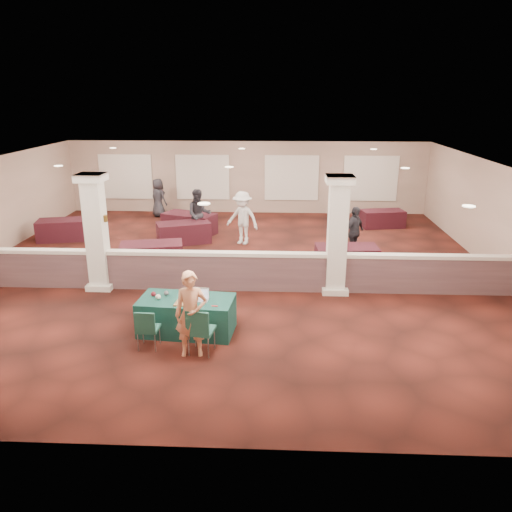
{
  "coord_description": "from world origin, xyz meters",
  "views": [
    {
      "loc": [
        1.43,
        -14.34,
        5.2
      ],
      "look_at": [
        0.86,
        -2.0,
        1.16
      ],
      "focal_mm": 35.0,
      "sensor_mm": 36.0,
      "label": 1
    }
  ],
  "objects_px": {
    "far_table_front_left": "(152,255)",
    "far_table_front_center": "(184,233)",
    "far_table_back_left": "(64,230)",
    "far_table_front_right": "(346,258)",
    "attendee_b": "(242,218)",
    "conf_chair_main": "(200,328)",
    "attendee_a": "(199,214)",
    "far_table_back_center": "(189,224)",
    "attendee_d": "(158,198)",
    "far_table_back_right": "(382,219)",
    "conf_chair_side": "(147,327)",
    "woman": "(191,314)",
    "near_table": "(187,315)",
    "attendee_c": "(354,232)"
  },
  "relations": [
    {
      "from": "far_table_front_left",
      "to": "attendee_a",
      "type": "height_order",
      "value": "attendee_a"
    },
    {
      "from": "attendee_b",
      "to": "far_table_front_right",
      "type": "bearing_deg",
      "value": -13.65
    },
    {
      "from": "far_table_front_left",
      "to": "far_table_front_center",
      "type": "xyz_separation_m",
      "value": [
        0.5,
        2.7,
        -0.01
      ]
    },
    {
      "from": "far_table_back_center",
      "to": "attendee_d",
      "type": "height_order",
      "value": "attendee_d"
    },
    {
      "from": "far_table_back_left",
      "to": "attendee_b",
      "type": "bearing_deg",
      "value": -1.82
    },
    {
      "from": "conf_chair_main",
      "to": "attendee_c",
      "type": "relative_size",
      "value": 0.6
    },
    {
      "from": "near_table",
      "to": "far_table_back_left",
      "type": "relative_size",
      "value": 1.12
    },
    {
      "from": "far_table_front_center",
      "to": "attendee_c",
      "type": "bearing_deg",
      "value": -13.14
    },
    {
      "from": "far_table_front_left",
      "to": "far_table_back_center",
      "type": "distance_m",
      "value": 3.96
    },
    {
      "from": "far_table_front_left",
      "to": "far_table_back_left",
      "type": "xyz_separation_m",
      "value": [
        -4.0,
        2.9,
        -0.0
      ]
    },
    {
      "from": "far_table_back_right",
      "to": "far_table_front_center",
      "type": "bearing_deg",
      "value": -161.13
    },
    {
      "from": "far_table_front_right",
      "to": "far_table_back_right",
      "type": "height_order",
      "value": "far_table_front_right"
    },
    {
      "from": "far_table_back_left",
      "to": "attendee_a",
      "type": "height_order",
      "value": "attendee_a"
    },
    {
      "from": "attendee_d",
      "to": "far_table_back_center",
      "type": "bearing_deg",
      "value": 158.81
    },
    {
      "from": "far_table_front_center",
      "to": "attendee_b",
      "type": "xyz_separation_m",
      "value": [
        2.15,
        -0.01,
        0.57
      ]
    },
    {
      "from": "far_table_back_center",
      "to": "attendee_c",
      "type": "xyz_separation_m",
      "value": [
        5.93,
        -2.61,
        0.45
      ]
    },
    {
      "from": "attendee_b",
      "to": "near_table",
      "type": "bearing_deg",
      "value": -71.38
    },
    {
      "from": "far_table_front_center",
      "to": "attendee_b",
      "type": "relative_size",
      "value": 0.98
    },
    {
      "from": "far_table_front_center",
      "to": "far_table_back_center",
      "type": "distance_m",
      "value": 1.23
    },
    {
      "from": "near_table",
      "to": "far_table_back_right",
      "type": "bearing_deg",
      "value": 62.2
    },
    {
      "from": "far_table_back_left",
      "to": "woman",
      "type": "bearing_deg",
      "value": -53.42
    },
    {
      "from": "conf_chair_main",
      "to": "far_table_front_left",
      "type": "relative_size",
      "value": 0.54
    },
    {
      "from": "attendee_a",
      "to": "far_table_back_left",
      "type": "bearing_deg",
      "value": 173.44
    },
    {
      "from": "woman",
      "to": "attendee_c",
      "type": "height_order",
      "value": "woman"
    },
    {
      "from": "far_table_back_right",
      "to": "attendee_d",
      "type": "relative_size",
      "value": 1.01
    },
    {
      "from": "far_table_back_left",
      "to": "attendee_b",
      "type": "distance_m",
      "value": 6.68
    },
    {
      "from": "far_table_front_right",
      "to": "far_table_back_center",
      "type": "relative_size",
      "value": 0.95
    },
    {
      "from": "far_table_back_left",
      "to": "attendee_c",
      "type": "relative_size",
      "value": 1.1
    },
    {
      "from": "conf_chair_side",
      "to": "far_table_back_left",
      "type": "bearing_deg",
      "value": 124.28
    },
    {
      "from": "far_table_back_left",
      "to": "far_table_front_right",
      "type": "bearing_deg",
      "value": -16.11
    },
    {
      "from": "conf_chair_side",
      "to": "far_table_back_right",
      "type": "xyz_separation_m",
      "value": [
        6.97,
        10.57,
        -0.18
      ]
    },
    {
      "from": "far_table_front_right",
      "to": "attendee_b",
      "type": "height_order",
      "value": "attendee_b"
    },
    {
      "from": "far_table_front_right",
      "to": "far_table_back_left",
      "type": "relative_size",
      "value": 1.0
    },
    {
      "from": "near_table",
      "to": "far_table_front_left",
      "type": "bearing_deg",
      "value": 118.28
    },
    {
      "from": "attendee_a",
      "to": "attendee_d",
      "type": "relative_size",
      "value": 1.12
    },
    {
      "from": "far_table_back_center",
      "to": "far_table_front_left",
      "type": "bearing_deg",
      "value": -97.25
    },
    {
      "from": "far_table_front_center",
      "to": "far_table_front_right",
      "type": "bearing_deg",
      "value": -25.97
    },
    {
      "from": "conf_chair_side",
      "to": "woman",
      "type": "height_order",
      "value": "woman"
    },
    {
      "from": "conf_chair_main",
      "to": "far_table_back_left",
      "type": "bearing_deg",
      "value": 137.06
    },
    {
      "from": "conf_chair_side",
      "to": "far_table_front_right",
      "type": "relative_size",
      "value": 0.48
    },
    {
      "from": "woman",
      "to": "far_table_front_center",
      "type": "relative_size",
      "value": 0.98
    },
    {
      "from": "woman",
      "to": "far_table_front_center",
      "type": "distance_m",
      "value": 8.32
    },
    {
      "from": "far_table_back_center",
      "to": "attendee_d",
      "type": "bearing_deg",
      "value": 123.48
    },
    {
      "from": "near_table",
      "to": "far_table_back_right",
      "type": "xyz_separation_m",
      "value": [
        6.28,
        9.72,
        -0.06
      ]
    },
    {
      "from": "woman",
      "to": "conf_chair_main",
      "type": "bearing_deg",
      "value": -4.78
    },
    {
      "from": "near_table",
      "to": "conf_chair_main",
      "type": "height_order",
      "value": "conf_chair_main"
    },
    {
      "from": "far_table_front_left",
      "to": "far_table_back_right",
      "type": "height_order",
      "value": "far_table_front_left"
    },
    {
      "from": "far_table_front_left",
      "to": "attendee_c",
      "type": "distance_m",
      "value": 6.58
    },
    {
      "from": "far_table_front_left",
      "to": "attendee_d",
      "type": "distance_m",
      "value": 6.85
    },
    {
      "from": "far_table_back_center",
      "to": "attendee_d",
      "type": "relative_size",
      "value": 1.18
    }
  ]
}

